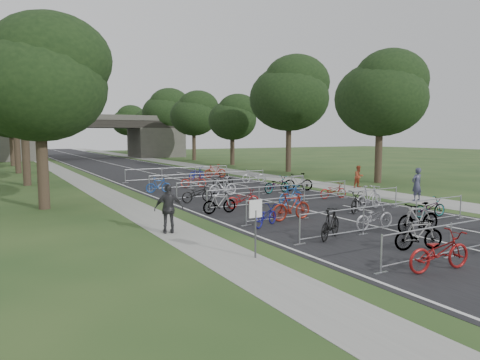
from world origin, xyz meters
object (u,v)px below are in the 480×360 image
object	(u,v)px
bike_1	(419,235)
park_sign	(256,218)
overpass_bridge	(88,137)
pedestrian_a	(417,185)
pedestrian_b	(359,177)
pedestrian_c	(169,209)
bike_0	(439,252)

from	to	relation	value
bike_1	park_sign	bearing A→B (deg)	87.74
overpass_bridge	bike_1	distance (m)	64.05
overpass_bridge	pedestrian_a	bearing A→B (deg)	-82.58
pedestrian_b	pedestrian_a	bearing A→B (deg)	-102.79
park_sign	pedestrian_b	world-z (taller)	park_sign
pedestrian_c	bike_1	bearing A→B (deg)	148.86
bike_0	overpass_bridge	bearing A→B (deg)	5.42
park_sign	bike_0	xyz separation A→B (m)	(3.74, -3.68, -0.71)
bike_1	pedestrian_b	size ratio (longest dim) A/B	1.10
overpass_bridge	park_sign	xyz separation A→B (m)	(-6.80, -62.00, -2.27)
park_sign	overpass_bridge	bearing A→B (deg)	83.74
bike_1	pedestrian_a	xyz separation A→B (m)	(9.06, 7.04, 0.43)
bike_1	pedestrian_a	bearing A→B (deg)	-33.61
bike_0	pedestrian_a	size ratio (longest dim) A/B	1.11
bike_0	pedestrian_b	bearing A→B (deg)	-31.11
bike_0	pedestrian_b	world-z (taller)	pedestrian_b
bike_0	bike_1	distance (m)	2.23
overpass_bridge	pedestrian_c	distance (m)	58.07
pedestrian_b	park_sign	bearing A→B (deg)	-141.47
bike_1	pedestrian_c	xyz separation A→B (m)	(-6.25, 6.49, 0.43)
bike_0	pedestrian_a	bearing A→B (deg)	-41.95
pedestrian_b	pedestrian_c	bearing A→B (deg)	-155.09
bike_0	pedestrian_c	size ratio (longest dim) A/B	1.12
overpass_bridge	park_sign	size ratio (longest dim) A/B	16.99
bike_0	pedestrian_a	xyz separation A→B (m)	(10.47, 8.77, 0.40)
pedestrian_a	pedestrian_b	distance (m)	6.52
bike_0	bike_1	bearing A→B (deg)	-31.09
park_sign	pedestrian_a	xyz separation A→B (m)	(14.21, 5.09, -0.31)
bike_0	bike_1	xyz separation A→B (m)	(1.41, 1.73, -0.03)
pedestrian_a	pedestrian_c	world-z (taller)	pedestrian_a
overpass_bridge	park_sign	world-z (taller)	overpass_bridge
bike_1	pedestrian_c	bearing A→B (deg)	62.47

